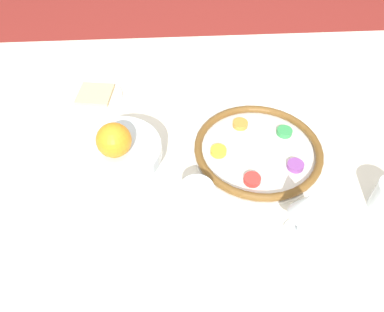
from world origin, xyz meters
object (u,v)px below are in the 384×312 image
object	(u,v)px
fruit_stand	(117,154)
bread_plate	(95,96)
seder_plate	(258,150)
cup_far	(197,198)
wine_glass	(307,206)
orange_fruit	(114,140)
napkin_roll	(166,92)

from	to	relation	value
fruit_stand	bread_plate	size ratio (longest dim) A/B	1.27
seder_plate	cup_far	xyz separation A→B (m)	(0.17, 0.16, 0.02)
wine_glass	cup_far	xyz separation A→B (m)	(0.22, -0.07, -0.06)
orange_fruit	napkin_roll	size ratio (longest dim) A/B	0.46
seder_plate	wine_glass	distance (m)	0.25
seder_plate	fruit_stand	size ratio (longest dim) A/B	1.61
bread_plate	napkin_roll	world-z (taller)	napkin_roll
fruit_stand	orange_fruit	size ratio (longest dim) A/B	2.70
napkin_roll	cup_far	distance (m)	0.41
wine_glass	napkin_roll	xyz separation A→B (m)	(0.28, -0.48, -0.07)
wine_glass	napkin_roll	distance (m)	0.56
wine_glass	bread_plate	distance (m)	0.70
wine_glass	orange_fruit	bearing A→B (deg)	-21.12
seder_plate	wine_glass	size ratio (longest dim) A/B	2.43
orange_fruit	cup_far	bearing A→B (deg)	156.42
wine_glass	fruit_stand	xyz separation A→B (m)	(0.39, -0.17, -0.00)
fruit_stand	napkin_roll	world-z (taller)	fruit_stand
seder_plate	cup_far	bearing A→B (deg)	43.20
bread_plate	napkin_roll	bearing A→B (deg)	176.46
seder_plate	napkin_roll	size ratio (longest dim) A/B	2.00
seder_plate	wine_glass	bearing A→B (deg)	101.40
wine_glass	bread_plate	size ratio (longest dim) A/B	0.85
fruit_stand	cup_far	size ratio (longest dim) A/B	2.66
cup_far	bread_plate	bearing A→B (deg)	-56.34
wine_glass	bread_plate	xyz separation A→B (m)	(0.49, -0.49, -0.09)
seder_plate	fruit_stand	world-z (taller)	fruit_stand
fruit_stand	napkin_roll	size ratio (longest dim) A/B	1.24
wine_glass	napkin_roll	size ratio (longest dim) A/B	0.82
seder_plate	bread_plate	size ratio (longest dim) A/B	2.05
fruit_stand	orange_fruit	xyz separation A→B (m)	(-0.00, 0.02, 0.06)
fruit_stand	bread_plate	world-z (taller)	fruit_stand
wine_glass	cup_far	size ratio (longest dim) A/B	1.77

